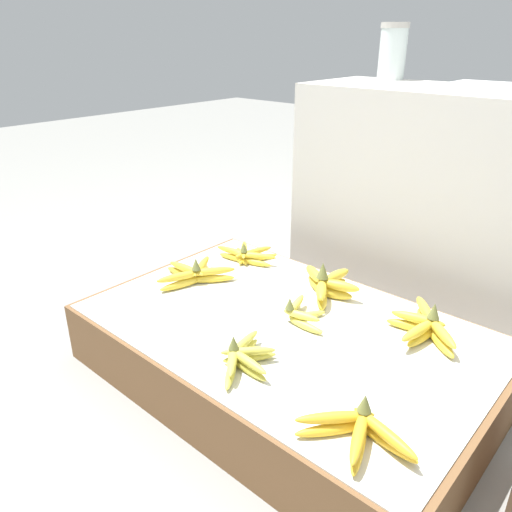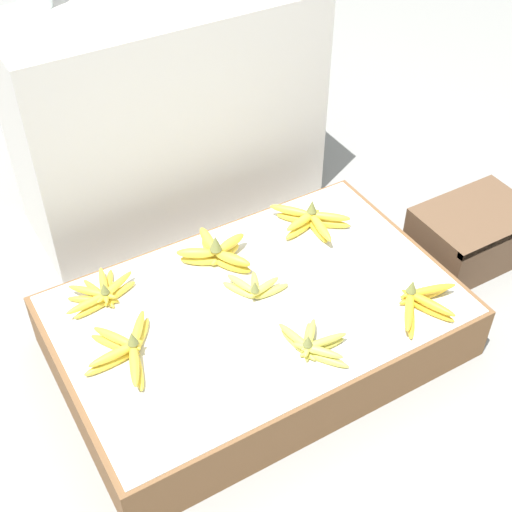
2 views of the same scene
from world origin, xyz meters
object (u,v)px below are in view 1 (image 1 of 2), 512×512
Objects in this scene: banana_bunch_middle_left at (195,273)px; banana_bunch_back_midleft at (327,285)px; banana_bunch_front_midright at (359,431)px; banana_bunch_middle_midleft at (300,313)px; banana_bunch_back_left at (247,255)px; banana_bunch_back_midright at (426,326)px; foam_tray_white at (499,87)px; banana_bunch_front_midleft at (242,357)px; glass_jar at (393,51)px.

banana_bunch_middle_left is 1.08× the size of banana_bunch_back_midleft.
banana_bunch_front_midright is 0.47m from banana_bunch_middle_midleft.
banana_bunch_middle_left reaches higher than banana_bunch_back_left.
banana_bunch_back_left reaches higher than banana_bunch_middle_midleft.
banana_bunch_back_midright is (0.69, -0.04, 0.01)m from banana_bunch_back_left.
banana_bunch_back_midright is (-0.07, 0.46, 0.00)m from banana_bunch_front_midright.
banana_bunch_back_midright is 0.83m from foam_tray_white.
banana_bunch_back_midright is (0.28, 0.43, 0.01)m from banana_bunch_front_midleft.
banana_bunch_front_midright is 1.48m from glass_jar.
foam_tray_white reaches higher than banana_bunch_front_midright.
banana_bunch_front_midright is at bearing -38.50° from banana_bunch_middle_midleft.
banana_bunch_back_midright is at bearing 56.87° from banana_bunch_front_midleft.
banana_bunch_front_midleft is at bearing 175.39° from banana_bunch_front_midright.
banana_bunch_back_left is 0.69m from banana_bunch_back_midright.
banana_bunch_back_midleft is (0.36, -0.02, 0.01)m from banana_bunch_back_left.
banana_bunch_back_left is 0.91× the size of banana_bunch_back_midright.
banana_bunch_back_left is at bearing -101.80° from glass_jar.
banana_bunch_back_midright is (0.30, 0.16, 0.01)m from banana_bunch_middle_midleft.
banana_bunch_front_midleft is at bearing -48.29° from banana_bunch_back_left.
banana_bunch_front_midleft is 0.35m from banana_bunch_front_midright.
banana_bunch_front_midleft is at bearing -83.20° from banana_bunch_back_midleft.
banana_bunch_middle_midleft is 0.74× the size of banana_bunch_back_midleft.
banana_bunch_front_midright is at bearing -61.97° from glass_jar.
foam_tray_white reaches higher than banana_bunch_middle_left.
banana_bunch_back_midleft reaches higher than banana_bunch_front_midleft.
foam_tray_white is (0.22, 0.58, 0.56)m from banana_bunch_back_midleft.
foam_tray_white is (-0.11, 0.60, 0.57)m from banana_bunch_back_midright.
banana_bunch_front_midleft is 0.85× the size of banana_bunch_middle_left.
banana_bunch_back_midright is at bearing 98.45° from banana_bunch_front_midright.
banana_bunch_front_midright is at bearing -18.39° from banana_bunch_middle_left.
banana_bunch_middle_midleft is at bearing 4.83° from banana_bunch_middle_left.
banana_bunch_front_midright is (0.35, -0.03, 0.00)m from banana_bunch_front_midleft.
banana_bunch_front_midleft is at bearing -123.13° from banana_bunch_back_midright.
banana_bunch_middle_left is 1.10× the size of banana_bunch_back_left.
banana_bunch_front_midleft is 1.05× the size of glass_jar.
banana_bunch_back_left is 1.13× the size of glass_jar.
foam_tray_white is at bearing 75.82° from banana_bunch_middle_midleft.
banana_bunch_middle_left is 0.23m from banana_bunch_back_left.
banana_bunch_front_midleft and banana_bunch_back_left have the same top height.
banana_bunch_back_midright is (0.33, -0.01, -0.01)m from banana_bunch_back_midleft.
glass_jar is (-0.27, 1.14, 0.67)m from banana_bunch_front_midleft.
banana_bunch_front_midright is 1.07× the size of banana_bunch_back_left.
banana_bunch_back_left is 0.36m from banana_bunch_back_midleft.
foam_tray_white is (0.60, 0.79, 0.57)m from banana_bunch_middle_left.
banana_bunch_back_midright reaches higher than banana_bunch_middle_midleft.
banana_bunch_back_midleft reaches higher than banana_bunch_front_midright.
banana_bunch_middle_midleft is 0.59× the size of foam_tray_white.
glass_jar is at bearing 78.20° from banana_bunch_back_left.
glass_jar is at bearing 106.02° from banana_bunch_middle_midleft.
banana_bunch_back_midleft is (-0.03, 0.18, 0.01)m from banana_bunch_middle_midleft.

